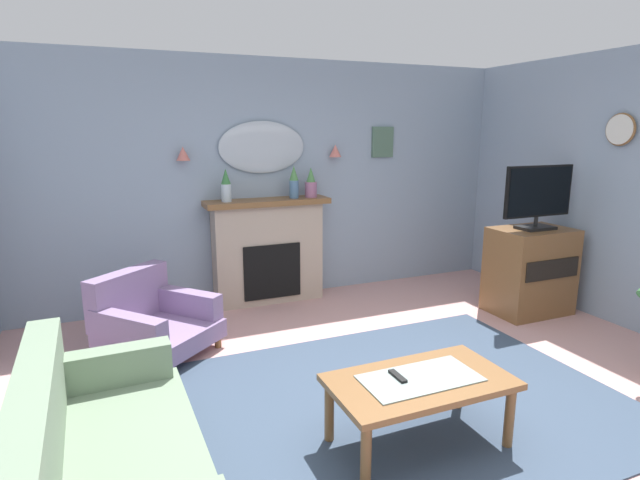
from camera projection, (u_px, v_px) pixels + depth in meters
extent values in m
cube|color=#C6938E|center=(409.00, 424.00, 3.42)|extent=(6.62, 6.61, 0.10)
cube|color=#8C9EB2|center=(275.00, 181.00, 5.69)|extent=(6.62, 0.10, 2.66)
cube|color=#38475B|center=(394.00, 402.00, 3.59)|extent=(3.20, 2.40, 0.01)
cube|color=tan|center=(268.00, 254.00, 5.61)|extent=(1.20, 0.28, 1.10)
cube|color=black|center=(271.00, 270.00, 5.55)|extent=(0.64, 0.12, 0.60)
cube|color=brown|center=(267.00, 202.00, 5.46)|extent=(1.36, 0.36, 0.06)
cylinder|color=silver|center=(226.00, 193.00, 5.25)|extent=(0.10, 0.10, 0.19)
cone|color=#38753D|center=(226.00, 176.00, 5.21)|extent=(0.10, 0.10, 0.16)
cylinder|color=#4C7093|center=(294.00, 189.00, 5.53)|extent=(0.10, 0.10, 0.20)
cone|color=#4C8447|center=(294.00, 173.00, 5.49)|extent=(0.10, 0.10, 0.16)
cylinder|color=#9E6084|center=(311.00, 190.00, 5.61)|extent=(0.13, 0.13, 0.17)
cone|color=#4C8447|center=(311.00, 175.00, 5.57)|extent=(0.10, 0.10, 0.16)
ellipsoid|color=#B2BCC6|center=(262.00, 147.00, 5.47)|extent=(0.96, 0.06, 0.56)
cone|color=#D17066|center=(183.00, 154.00, 5.12)|extent=(0.14, 0.14, 0.14)
cone|color=#D17066|center=(335.00, 151.00, 5.76)|extent=(0.14, 0.14, 0.14)
cylinder|color=silver|center=(621.00, 129.00, 4.77)|extent=(0.04, 0.28, 0.28)
torus|color=brown|center=(621.00, 129.00, 4.77)|extent=(0.03, 0.31, 0.31)
cube|color=#4C6B56|center=(383.00, 142.00, 6.04)|extent=(0.28, 0.03, 0.36)
cube|color=brown|center=(420.00, 382.00, 3.03)|extent=(1.10, 0.60, 0.04)
cube|color=#8C9E99|center=(420.00, 378.00, 3.03)|extent=(0.72, 0.36, 0.01)
cylinder|color=brown|center=(366.00, 458.00, 2.68)|extent=(0.06, 0.06, 0.40)
cylinder|color=brown|center=(509.00, 418.00, 3.05)|extent=(0.06, 0.06, 0.40)
cylinder|color=brown|center=(329.00, 412.00, 3.11)|extent=(0.06, 0.06, 0.40)
cylinder|color=brown|center=(459.00, 382.00, 3.48)|extent=(0.06, 0.06, 0.40)
cube|color=black|center=(398.00, 377.00, 3.03)|extent=(0.04, 0.16, 0.02)
cube|color=gray|center=(121.00, 467.00, 2.62)|extent=(0.89, 1.72, 0.18)
cube|color=gray|center=(37.00, 427.00, 2.40)|extent=(0.23, 1.70, 0.48)
cube|color=gray|center=(111.00, 367.00, 3.26)|extent=(0.76, 0.18, 0.24)
cylinder|color=brown|center=(168.00, 405.00, 3.47)|extent=(0.07, 0.07, 0.10)
cylinder|color=brown|center=(58.00, 429.00, 3.19)|extent=(0.07, 0.07, 0.10)
cube|color=gray|center=(161.00, 335.00, 4.32)|extent=(1.13, 1.13, 0.16)
cube|color=gray|center=(129.00, 296.00, 4.40)|extent=(0.71, 0.64, 0.45)
cube|color=gray|center=(128.00, 328.00, 3.98)|extent=(0.58, 0.64, 0.22)
cube|color=gray|center=(186.00, 302.00, 4.57)|extent=(0.58, 0.64, 0.22)
cylinder|color=brown|center=(164.00, 374.00, 3.90)|extent=(0.06, 0.06, 0.10)
cylinder|color=brown|center=(218.00, 342.00, 4.49)|extent=(0.06, 0.06, 0.10)
cylinder|color=brown|center=(101.00, 357.00, 4.19)|extent=(0.06, 0.06, 0.10)
cylinder|color=brown|center=(160.00, 329.00, 4.79)|extent=(0.06, 0.06, 0.10)
cube|color=brown|center=(530.00, 271.00, 5.29)|extent=(0.80, 0.56, 0.90)
cube|color=black|center=(552.00, 269.00, 5.02)|extent=(0.68, 0.02, 0.20)
cube|color=black|center=(535.00, 228.00, 5.17)|extent=(0.36, 0.24, 0.03)
cylinder|color=black|center=(536.00, 221.00, 5.16)|extent=(0.04, 0.04, 0.10)
cube|color=black|center=(539.00, 191.00, 5.09)|extent=(0.84, 0.04, 0.52)
cube|color=black|center=(540.00, 191.00, 5.07)|extent=(0.80, 0.01, 0.48)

